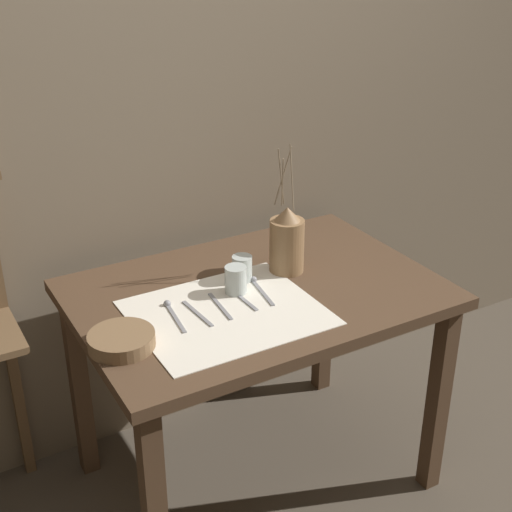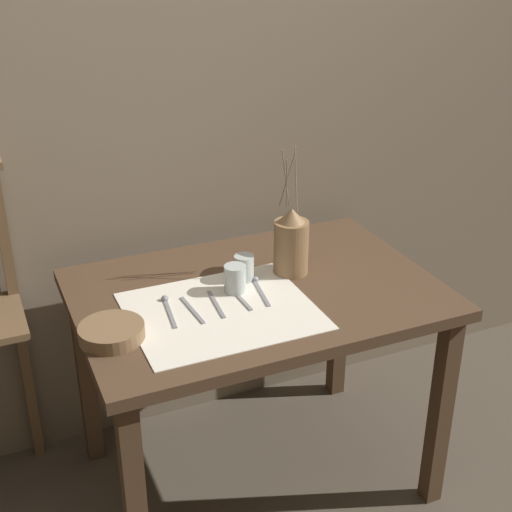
# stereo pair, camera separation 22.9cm
# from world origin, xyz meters

# --- Properties ---
(ground_plane) EXTENTS (12.00, 12.00, 0.00)m
(ground_plane) POSITION_xyz_m (0.00, 0.00, 0.00)
(ground_plane) COLOR brown
(stone_wall_back) EXTENTS (7.00, 0.06, 2.40)m
(stone_wall_back) POSITION_xyz_m (0.00, 0.52, 1.20)
(stone_wall_back) COLOR #7A6B56
(stone_wall_back) RESTS_ON ground_plane
(wooden_table) EXTENTS (1.19, 0.82, 0.80)m
(wooden_table) POSITION_xyz_m (0.00, 0.00, 0.69)
(wooden_table) COLOR #4C3523
(wooden_table) RESTS_ON ground_plane
(linen_cloth) EXTENTS (0.57, 0.48, 0.00)m
(linen_cloth) POSITION_xyz_m (-0.16, -0.09, 0.80)
(linen_cloth) COLOR silver
(linen_cloth) RESTS_ON wooden_table
(pitcher_with_flowers) EXTENTS (0.12, 0.12, 0.45)m
(pitcher_with_flowers) POSITION_xyz_m (0.16, 0.06, 0.91)
(pitcher_with_flowers) COLOR olive
(pitcher_with_flowers) RESTS_ON wooden_table
(wooden_bowl) EXTENTS (0.19, 0.19, 0.04)m
(wooden_bowl) POSITION_xyz_m (-0.51, -0.11, 0.82)
(wooden_bowl) COLOR brown
(wooden_bowl) RESTS_ON wooden_table
(glass_tumbler_near) EXTENTS (0.07, 0.07, 0.09)m
(glass_tumbler_near) POSITION_xyz_m (-0.07, 0.01, 0.85)
(glass_tumbler_near) COLOR #B7C1BC
(glass_tumbler_near) RESTS_ON wooden_table
(glass_tumbler_far) EXTENTS (0.07, 0.07, 0.09)m
(glass_tumbler_far) POSITION_xyz_m (-0.01, 0.07, 0.84)
(glass_tumbler_far) COLOR #B7C1BC
(glass_tumbler_far) RESTS_ON wooden_table
(spoon_outer) EXTENTS (0.04, 0.19, 0.02)m
(spoon_outer) POSITION_xyz_m (-0.30, 0.01, 0.80)
(spoon_outer) COLOR gray
(spoon_outer) RESTS_ON wooden_table
(knife_center) EXTENTS (0.02, 0.18, 0.00)m
(knife_center) POSITION_xyz_m (-0.24, -0.06, 0.80)
(knife_center) COLOR gray
(knife_center) RESTS_ON wooden_table
(fork_inner) EXTENTS (0.03, 0.18, 0.00)m
(fork_inner) POSITION_xyz_m (-0.16, -0.05, 0.80)
(fork_inner) COLOR gray
(fork_inner) RESTS_ON wooden_table
(fork_outer) EXTENTS (0.02, 0.18, 0.00)m
(fork_outer) POSITION_xyz_m (-0.08, -0.04, 0.80)
(fork_outer) COLOR gray
(fork_outer) RESTS_ON wooden_table
(spoon_inner) EXTENTS (0.04, 0.19, 0.02)m
(spoon_inner) POSITION_xyz_m (0.01, 0.01, 0.80)
(spoon_inner) COLOR gray
(spoon_inner) RESTS_ON wooden_table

